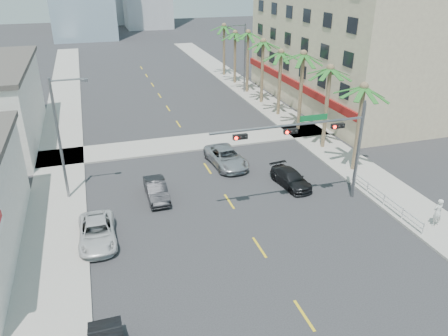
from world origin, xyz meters
name	(u,v)px	position (x,y,z in m)	size (l,w,h in m)	color
ground	(287,289)	(0.00, 0.00, 0.00)	(260.00, 260.00, 0.00)	#262628
sidewalk_right	(312,137)	(12.00, 20.00, 0.07)	(4.00, 120.00, 0.15)	gray
sidewalk_left	(60,166)	(-12.00, 20.00, 0.07)	(4.00, 120.00, 0.15)	gray
sidewalk_cross	(191,143)	(0.00, 22.00, 0.07)	(80.00, 4.00, 0.15)	gray
building_right	(353,41)	(21.99, 30.00, 7.50)	(15.25, 28.00, 15.00)	tan
traffic_signal_mast	(320,138)	(5.78, 7.95, 5.06)	(11.12, 0.54, 7.20)	slate
palm_tree_0	(364,88)	(11.60, 12.00, 7.08)	(4.80, 4.80, 7.80)	brown
palm_tree_1	(330,69)	(11.60, 17.20, 7.43)	(4.80, 4.80, 8.16)	brown
palm_tree_2	(303,55)	(11.60, 22.40, 7.78)	(4.80, 4.80, 8.52)	brown
palm_tree_3	(281,53)	(11.60, 27.60, 7.08)	(4.80, 4.80, 7.80)	brown
palm_tree_4	(263,42)	(11.60, 32.80, 7.43)	(4.80, 4.80, 8.16)	brown
palm_tree_5	(248,33)	(11.60, 38.00, 7.78)	(4.80, 4.80, 8.52)	brown
palm_tree_6	(235,33)	(11.60, 43.20, 7.08)	(4.80, 4.80, 7.80)	brown
palm_tree_7	(224,26)	(11.60, 48.40, 7.43)	(4.80, 4.80, 8.16)	brown
streetlight_left	(61,134)	(-11.00, 14.00, 5.06)	(2.55, 0.25, 9.00)	slate
streetlight_right	(243,55)	(11.00, 38.00, 5.06)	(2.55, 0.25, 9.00)	slate
guardrail	(384,198)	(10.30, 6.00, 0.67)	(0.08, 8.08, 1.00)	silver
car_parked_far	(97,232)	(-9.40, 7.60, 0.67)	(2.23, 4.83, 1.34)	silver
car_lane_left	(156,190)	(-4.97, 12.10, 0.68)	(1.44, 4.13, 1.36)	black
car_lane_center	(226,157)	(1.72, 16.17, 0.75)	(2.50, 5.42, 1.51)	#B4B3B8
car_lane_right	(291,178)	(5.38, 11.01, 0.62)	(1.74, 4.29, 1.25)	black
pedestrian	(438,212)	(11.88, 2.70, 1.12)	(0.71, 0.46, 1.94)	silver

